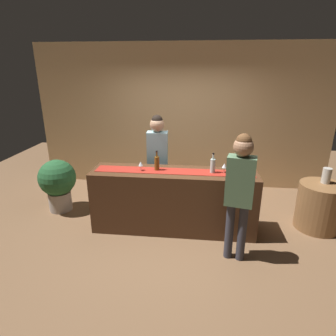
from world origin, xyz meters
The scene contains 13 objects.
ground_plane centered at (0.00, 0.00, 0.00)m, with size 10.00×10.00×0.00m, color brown.
back_wall centered at (0.00, 1.90, 1.45)m, with size 6.00×0.12×2.90m, color tan.
bar_counter centered at (0.00, 0.00, 0.48)m, with size 2.48×0.60×0.96m, color #472B19.
counter_runner_cloth centered at (0.00, 0.00, 0.96)m, with size 2.35×0.28×0.01m, color maroon.
wine_bottle_amber centered at (-0.26, 0.03, 1.07)m, with size 0.07×0.07×0.30m.
wine_bottle_clear centered at (0.57, 0.00, 1.07)m, with size 0.07×0.07×0.30m.
wine_glass_near_customer centered at (0.74, 0.02, 1.07)m, with size 0.07×0.07×0.14m.
wine_glass_mid_counter centered at (-0.49, -0.02, 1.07)m, with size 0.07×0.07×0.14m.
bartender centered at (-0.33, 0.58, 1.05)m, with size 0.35×0.24×1.70m.
customer_sipping centered at (0.87, -0.66, 1.05)m, with size 0.37×0.27×1.70m.
round_side_table centered at (2.27, 0.27, 0.37)m, with size 0.68×0.68×0.74m, color brown.
vase_on_side_table centered at (2.31, 0.34, 0.86)m, with size 0.13×0.13×0.24m, color #B7B2A8.
potted_plant_tall centered at (-2.07, 0.40, 0.54)m, with size 0.64×0.64×0.93m.
Camera 1 is at (0.35, -3.93, 2.40)m, focal length 30.22 mm.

